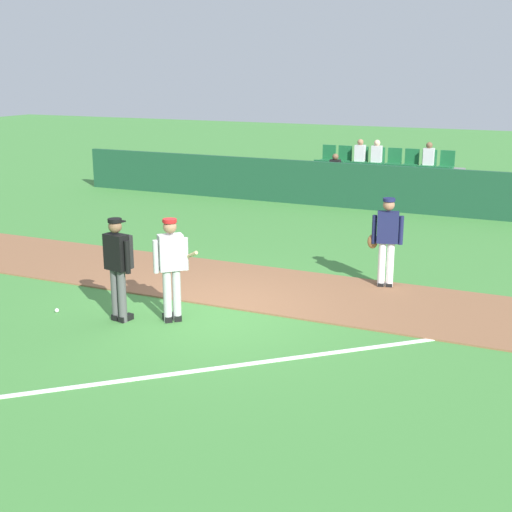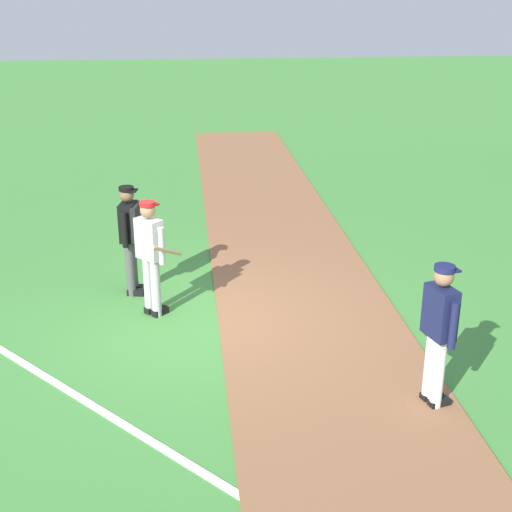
{
  "view_description": "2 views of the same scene",
  "coord_description": "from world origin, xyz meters",
  "px_view_note": "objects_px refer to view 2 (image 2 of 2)",
  "views": [
    {
      "loc": [
        5.55,
        -10.26,
        4.13
      ],
      "look_at": [
        0.65,
        0.47,
        0.95
      ],
      "focal_mm": 49.26,
      "sensor_mm": 36.0,
      "label": 1
    },
    {
      "loc": [
        9.2,
        -0.19,
        4.58
      ],
      "look_at": [
        0.11,
        0.76,
        1.05
      ],
      "focal_mm": 48.95,
      "sensor_mm": 36.0,
      "label": 2
    }
  ],
  "objects_px": {
    "runner_navy_jersey": "(438,331)",
    "baseball": "(131,263)",
    "batter_grey_jersey": "(151,254)",
    "umpire_home_plate": "(131,234)"
  },
  "relations": [
    {
      "from": "runner_navy_jersey",
      "to": "baseball",
      "type": "height_order",
      "value": "runner_navy_jersey"
    },
    {
      "from": "runner_navy_jersey",
      "to": "baseball",
      "type": "bearing_deg",
      "value": -141.89
    },
    {
      "from": "batter_grey_jersey",
      "to": "runner_navy_jersey",
      "type": "distance_m",
      "value": 4.31
    },
    {
      "from": "umpire_home_plate",
      "to": "batter_grey_jersey",
      "type": "bearing_deg",
      "value": 22.31
    },
    {
      "from": "umpire_home_plate",
      "to": "runner_navy_jersey",
      "type": "relative_size",
      "value": 1.0
    },
    {
      "from": "batter_grey_jersey",
      "to": "runner_navy_jersey",
      "type": "bearing_deg",
      "value": 50.19
    },
    {
      "from": "batter_grey_jersey",
      "to": "runner_navy_jersey",
      "type": "height_order",
      "value": "same"
    },
    {
      "from": "umpire_home_plate",
      "to": "runner_navy_jersey",
      "type": "distance_m",
      "value": 5.11
    },
    {
      "from": "umpire_home_plate",
      "to": "baseball",
      "type": "xyz_separation_m",
      "value": [
        -1.25,
        -0.14,
        -0.96
      ]
    },
    {
      "from": "batter_grey_jersey",
      "to": "baseball",
      "type": "distance_m",
      "value": 2.31
    }
  ]
}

